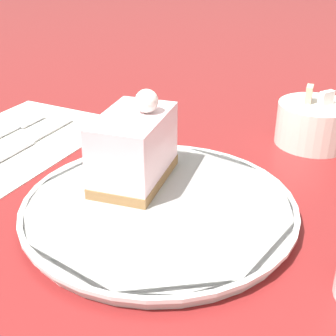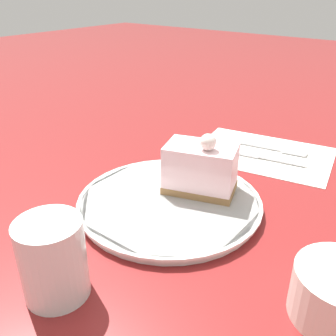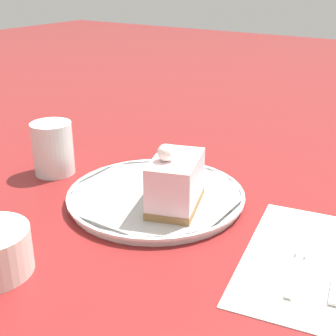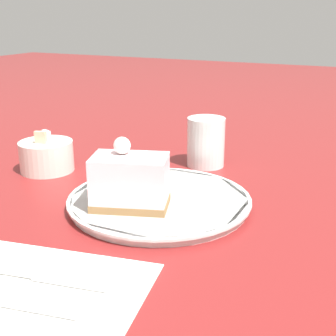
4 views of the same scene
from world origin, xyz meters
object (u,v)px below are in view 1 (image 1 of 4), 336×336
object	(u,v)px
plate	(159,207)
knife	(22,145)
fork	(9,130)
cake_slice	(133,148)
sugar_bowl	(314,124)

from	to	relation	value
plate	knife	xyz separation A→B (m)	(-0.24, 0.02, -0.00)
fork	knife	world-z (taller)	same
knife	cake_slice	bearing A→B (deg)	-8.95
cake_slice	sugar_bowl	xyz separation A→B (m)	(0.11, 0.24, -0.03)
plate	sugar_bowl	world-z (taller)	sugar_bowl
fork	cake_slice	bearing A→B (deg)	-14.32
sugar_bowl	knife	bearing A→B (deg)	-140.43
fork	sugar_bowl	bearing A→B (deg)	21.90
cake_slice	fork	world-z (taller)	cake_slice
fork	sugar_bowl	distance (m)	0.42
fork	knife	bearing A→B (deg)	-31.24
plate	sugar_bowl	xyz separation A→B (m)	(0.06, 0.26, 0.02)
fork	sugar_bowl	size ratio (longest dim) A/B	1.63
plate	fork	bearing A→B (deg)	172.80
fork	sugar_bowl	xyz separation A→B (m)	(0.35, 0.22, 0.02)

